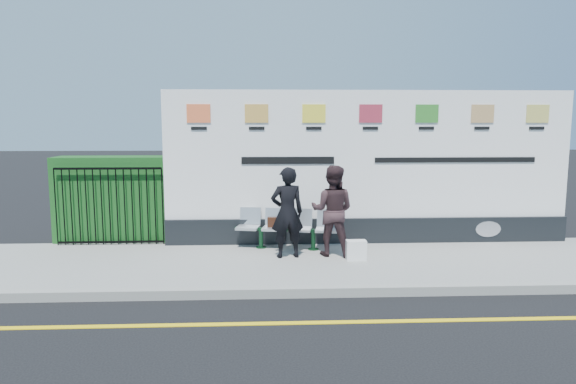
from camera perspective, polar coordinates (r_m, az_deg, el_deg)
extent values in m
plane|color=black|center=(6.81, 11.09, -13.95)|extent=(80.00, 80.00, 0.00)
cube|color=gray|center=(9.12, 7.35, -7.86)|extent=(14.00, 3.00, 0.12)
cube|color=gray|center=(7.70, 9.31, -10.76)|extent=(14.00, 0.18, 0.14)
cube|color=yellow|center=(6.81, 11.09, -13.92)|extent=(14.00, 0.10, 0.01)
cube|color=black|center=(10.42, 8.81, -4.15)|extent=(8.00, 0.30, 0.50)
cube|color=white|center=(10.22, 8.99, 4.11)|extent=(8.00, 0.14, 2.50)
cube|color=#174E1A|center=(10.98, -18.58, -0.68)|extent=(2.35, 0.70, 1.70)
imported|color=black|center=(9.04, -0.09, -2.30)|extent=(0.65, 0.48, 1.61)
imported|color=#352225|center=(9.22, 4.95, -2.07)|extent=(0.94, 0.82, 1.63)
cube|color=black|center=(9.73, -1.58, -3.37)|extent=(0.25, 0.13, 0.19)
cube|color=white|center=(9.07, 7.57, -6.42)|extent=(0.34, 0.21, 0.34)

